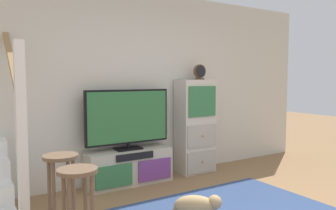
% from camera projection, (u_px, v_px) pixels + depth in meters
% --- Properties ---
extents(back_wall, '(6.40, 0.12, 2.70)m').
position_uv_depth(back_wall, '(140.00, 86.00, 4.82)').
color(back_wall, beige).
rests_on(back_wall, ground_plane).
extents(media_console, '(1.19, 0.38, 0.48)m').
position_uv_depth(media_console, '(129.00, 167.00, 4.52)').
color(media_console, '#BCB29E').
rests_on(media_console, ground_plane).
extents(television, '(1.21, 0.22, 0.82)m').
position_uv_depth(television, '(128.00, 118.00, 4.49)').
color(television, black).
rests_on(television, media_console).
extents(side_cabinet, '(0.58, 0.38, 1.44)m').
position_uv_depth(side_cabinet, '(195.00, 126.00, 5.08)').
color(side_cabinet, beige).
rests_on(side_cabinet, ground_plane).
extents(desk_clock, '(0.21, 0.08, 0.23)m').
position_uv_depth(desk_clock, '(200.00, 72.00, 5.04)').
color(desk_clock, '#4C3823').
rests_on(desk_clock, side_cabinet).
extents(bar_stool_near, '(0.34, 0.34, 0.70)m').
position_uv_depth(bar_stool_near, '(78.00, 189.00, 2.77)').
color(bar_stool_near, brown).
rests_on(bar_stool_near, ground_plane).
extents(bar_stool_far, '(0.34, 0.34, 0.71)m').
position_uv_depth(bar_stool_far, '(61.00, 173.00, 3.21)').
color(bar_stool_far, brown).
rests_on(bar_stool_far, ground_plane).
extents(dog, '(0.48, 0.42, 0.23)m').
position_uv_depth(dog, '(197.00, 205.00, 3.48)').
color(dog, tan).
rests_on(dog, ground_plane).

